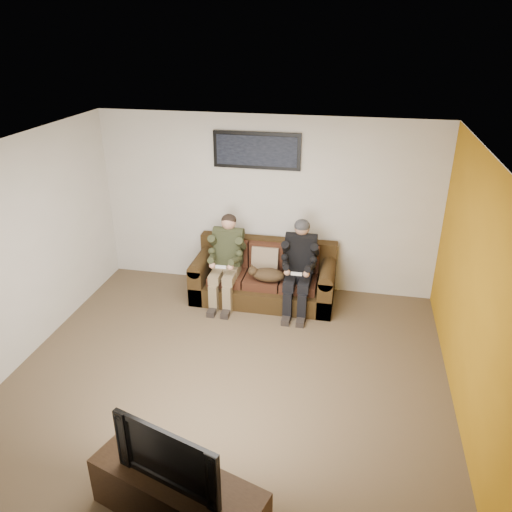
% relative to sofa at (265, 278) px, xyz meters
% --- Properties ---
extents(floor, '(5.00, 5.00, 0.00)m').
position_rel_sofa_xyz_m(floor, '(-0.06, -1.82, -0.32)').
color(floor, brown).
rests_on(floor, ground).
extents(ceiling, '(5.00, 5.00, 0.00)m').
position_rel_sofa_xyz_m(ceiling, '(-0.06, -1.82, 2.28)').
color(ceiling, silver).
rests_on(ceiling, ground).
extents(wall_back, '(5.00, 0.00, 5.00)m').
position_rel_sofa_xyz_m(wall_back, '(-0.06, 0.43, 0.98)').
color(wall_back, beige).
rests_on(wall_back, ground).
extents(wall_front, '(5.00, 0.00, 5.00)m').
position_rel_sofa_xyz_m(wall_front, '(-0.06, -4.07, 0.98)').
color(wall_front, beige).
rests_on(wall_front, ground).
extents(wall_left, '(0.00, 4.50, 4.50)m').
position_rel_sofa_xyz_m(wall_left, '(-2.56, -1.82, 0.98)').
color(wall_left, beige).
rests_on(wall_left, ground).
extents(wall_right, '(0.00, 4.50, 4.50)m').
position_rel_sofa_xyz_m(wall_right, '(2.44, -1.82, 0.98)').
color(wall_right, beige).
rests_on(wall_right, ground).
extents(accent_wall_right, '(0.00, 4.50, 4.50)m').
position_rel_sofa_xyz_m(accent_wall_right, '(2.43, -1.82, 0.98)').
color(accent_wall_right, '#B27911').
rests_on(accent_wall_right, ground).
extents(sofa, '(2.04, 0.88, 0.84)m').
position_rel_sofa_xyz_m(sofa, '(0.00, 0.00, 0.00)').
color(sofa, '#33220F').
rests_on(sofa, ground).
extents(throw_pillow, '(0.39, 0.19, 0.39)m').
position_rel_sofa_xyz_m(throw_pillow, '(0.00, 0.04, 0.28)').
color(throw_pillow, '#90795E').
rests_on(throw_pillow, sofa).
extents(throw_blanket, '(0.42, 0.20, 0.07)m').
position_rel_sofa_xyz_m(throw_blanket, '(-0.62, 0.26, 0.52)').
color(throw_blanket, tan).
rests_on(throw_blanket, sofa).
extents(person_left, '(0.51, 0.87, 1.26)m').
position_rel_sofa_xyz_m(person_left, '(-0.52, -0.17, 0.39)').
color(person_left, '#827051').
rests_on(person_left, sofa).
extents(person_right, '(0.51, 0.86, 1.27)m').
position_rel_sofa_xyz_m(person_right, '(0.52, -0.17, 0.39)').
color(person_right, black).
rests_on(person_right, sofa).
extents(cat, '(0.66, 0.26, 0.24)m').
position_rel_sofa_xyz_m(cat, '(0.09, -0.27, 0.19)').
color(cat, '#4A341D').
rests_on(cat, sofa).
extents(framed_poster, '(1.25, 0.05, 0.52)m').
position_rel_sofa_xyz_m(framed_poster, '(-0.20, 0.39, 1.78)').
color(framed_poster, black).
rests_on(framed_poster, wall_back).
extents(tv_stand, '(1.55, 0.90, 0.46)m').
position_rel_sofa_xyz_m(tv_stand, '(0.00, -3.77, -0.08)').
color(tv_stand, '#301F10').
rests_on(tv_stand, ground).
extents(television, '(0.95, 0.41, 0.55)m').
position_rel_sofa_xyz_m(television, '(0.00, -3.77, 0.42)').
color(television, black).
rests_on(television, tv_stand).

